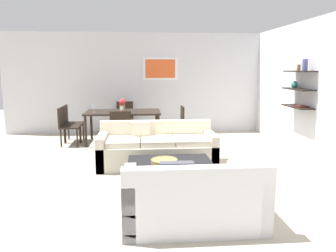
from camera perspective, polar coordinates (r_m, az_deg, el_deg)
name	(u,v)px	position (r m, az deg, el deg)	size (l,w,h in m)	color
ground_plane	(157,170)	(5.86, -1.90, -7.61)	(18.00, 18.00, 0.00)	#BCB29E
back_wall_unit	(161,83)	(9.13, -1.19, 7.37)	(8.40, 0.09, 2.70)	silver
right_wall_shelf_unit	(311,90)	(7.02, 23.40, 5.74)	(0.34, 8.20, 2.70)	silver
sofa_beige	(157,149)	(6.10, -1.95, -4.05)	(2.11, 0.90, 0.78)	beige
loveseat_white	(193,199)	(3.88, 4.28, -12.45)	(1.57, 0.90, 0.78)	white
coffee_table	(170,175)	(5.01, 0.35, -8.41)	(1.26, 0.96, 0.38)	black
decorative_bowl	(164,161)	(4.92, -0.65, -6.02)	(0.40, 0.40, 0.06)	#99844C
dining_table	(123,114)	(7.98, -7.75, 2.05)	(1.76, 1.00, 0.75)	black
dining_chair_right_near	(178,122)	(7.82, 1.65, 0.66)	(0.44, 0.44, 0.88)	black
dining_chair_head	(125,116)	(8.90, -7.43, 1.72)	(0.44, 0.44, 0.88)	black
dining_chair_foot	(121,128)	(7.11, -8.08, -0.38)	(0.44, 0.44, 0.88)	black
dining_chair_left_far	(70,121)	(8.39, -16.44, 0.89)	(0.44, 0.44, 0.88)	black
dining_chair_left_near	(66,124)	(7.95, -17.09, 0.38)	(0.44, 0.44, 0.88)	black
wine_glass_left_near	(94,107)	(7.89, -12.62, 3.18)	(0.07, 0.07, 0.17)	silver
wine_glass_head	(124,105)	(8.39, -7.62, 3.64)	(0.07, 0.07, 0.16)	silver
wine_glass_foot	(122,109)	(7.51, -7.95, 2.99)	(0.08, 0.08, 0.16)	silver
centerpiece_vase	(122,104)	(7.96, -7.85, 3.71)	(0.16, 0.16, 0.30)	olive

